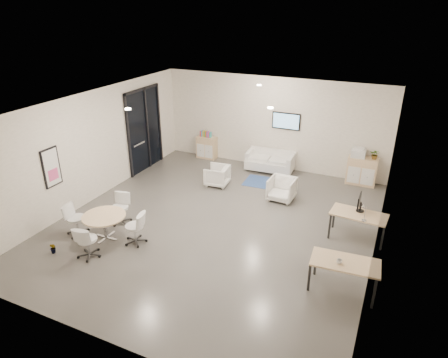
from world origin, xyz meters
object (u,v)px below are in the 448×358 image
sideboard_right (362,171)px  round_table (104,219)px  desk_front (345,265)px  loveseat (270,162)px  sideboard_left (207,147)px  desk_rear (359,216)px  armchair_right (282,188)px  armchair_left (217,175)px

sideboard_right → round_table: 8.12m
desk_front → loveseat: bearing=117.8°
sideboard_left → desk_rear: 6.92m
armchair_right → round_table: 5.17m
sideboard_right → desk_rear: size_ratio=0.66×
desk_rear → loveseat: bearing=140.4°
desk_rear → round_table: desk_rear is taller
armchair_left → desk_front: 5.84m
desk_rear → desk_front: bearing=-85.0°
desk_front → round_table: bearing=-179.7°
loveseat → desk_front: bearing=-61.9°
sideboard_right → desk_front: (0.36, -5.62, 0.18)m
sideboard_right → round_table: bearing=-131.6°
sideboard_right → desk_front: size_ratio=0.65×
sideboard_left → desk_rear: size_ratio=0.60×
armchair_right → round_table: size_ratio=0.72×
armchair_left → armchair_right: size_ratio=0.94×
armchair_left → desk_front: armchair_left is taller
loveseat → round_table: bearing=-115.5°
sideboard_left → loveseat: size_ratio=0.49×
sideboard_left → round_table: sideboard_left is taller
armchair_left → desk_front: size_ratio=0.51×
sideboard_right → loveseat: sideboard_right is taller
sideboard_right → armchair_right: sideboard_right is taller
armchair_right → loveseat: bearing=119.0°
armchair_right → desk_front: size_ratio=0.55×
sideboard_right → loveseat: (-3.05, -0.17, -0.12)m
armchair_left → sideboard_left: bearing=-151.4°
desk_rear → round_table: (-5.73, -2.63, -0.06)m
loveseat → desk_front: 6.44m
loveseat → armchair_left: (-1.18, -1.85, 0.03)m
armchair_left → loveseat: bearing=141.4°
sideboard_left → armchair_left: bearing=-55.4°
sideboard_left → desk_front: 8.25m
sideboard_right → armchair_right: (-2.01, -2.17, -0.07)m
sideboard_right → loveseat: 3.05m
armchair_left → round_table: 4.23m
armchair_right → desk_rear: armchair_right is taller
desk_front → sideboard_left: bearing=132.5°
loveseat → desk_front: size_ratio=1.20×
sideboard_right → loveseat: size_ratio=0.54×
sideboard_left → loveseat: bearing=-4.3°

